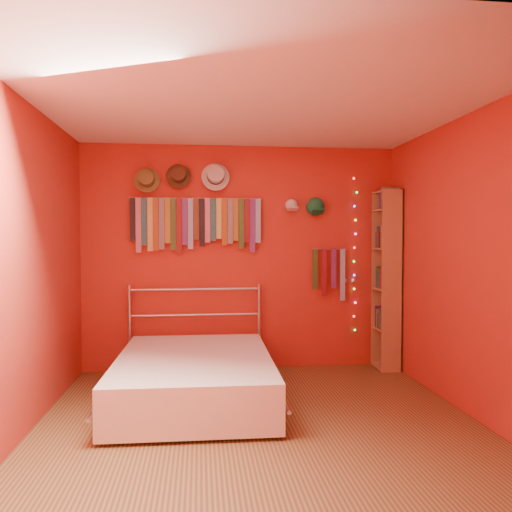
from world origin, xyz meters
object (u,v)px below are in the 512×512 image
object	(u,v)px
tie_rack	(195,221)
bed	(194,376)
bookshelf	(390,278)
reading_lamp	(352,280)

from	to	relation	value
tie_rack	bed	distance (m)	1.77
bookshelf	bed	bearing A→B (deg)	-157.83
tie_rack	bed	world-z (taller)	tie_rack
bookshelf	tie_rack	bearing A→B (deg)	175.91
bookshelf	bed	size ratio (longest dim) A/B	1.00
bookshelf	bed	xyz separation A→B (m)	(-2.17, -0.88, -0.79)
tie_rack	bed	bearing A→B (deg)	-90.13
reading_lamp	bookshelf	size ratio (longest dim) A/B	0.16
reading_lamp	bed	bearing A→B (deg)	-153.61
bookshelf	reading_lamp	bearing A→B (deg)	-176.27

